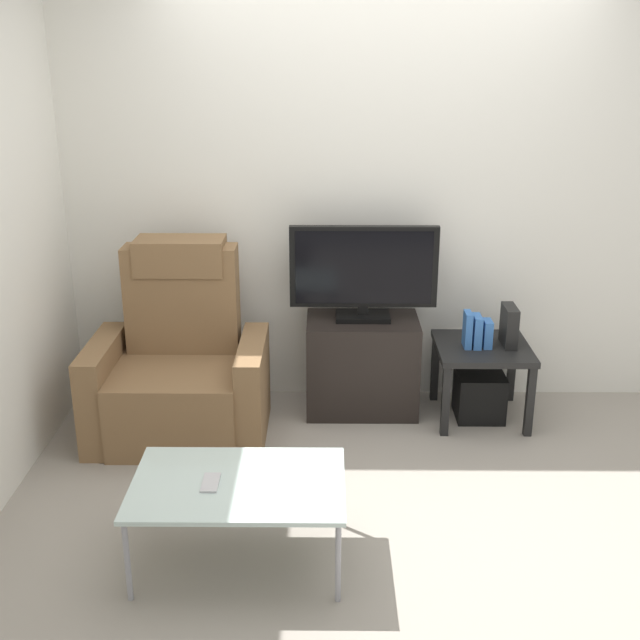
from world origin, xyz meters
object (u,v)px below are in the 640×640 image
at_px(tv_stand, 362,365).
at_px(cell_phone, 211,483).
at_px(television, 364,271).
at_px(game_console, 509,326).
at_px(side_table, 482,357).
at_px(subwoofer_box, 479,395).
at_px(book_middle, 477,331).
at_px(book_rightmost, 487,334).
at_px(coffee_table, 238,487).
at_px(book_leftmost, 467,330).
at_px(recliner_armchair, 180,369).

distance_m(tv_stand, cell_phone, 1.68).
relative_size(television, game_console, 3.65).
relative_size(side_table, subwoofer_box, 1.94).
xyz_separation_m(book_middle, cell_phone, (-1.35, -1.40, -0.16)).
xyz_separation_m(tv_stand, side_table, (0.70, -0.10, 0.10)).
distance_m(book_middle, book_rightmost, 0.06).
distance_m(tv_stand, book_middle, 0.71).
xyz_separation_m(television, side_table, (0.70, -0.12, -0.49)).
bearing_deg(book_middle, game_console, 8.90).
xyz_separation_m(book_rightmost, cell_phone, (-1.41, -1.40, -0.15)).
distance_m(book_rightmost, game_console, 0.14).
distance_m(game_console, coffee_table, 2.02).
distance_m(television, cell_phone, 1.76).
relative_size(book_rightmost, cell_phone, 1.07).
bearing_deg(television, book_rightmost, -11.31).
distance_m(tv_stand, book_leftmost, 0.67).
height_order(tv_stand, game_console, game_console).
relative_size(television, subwoofer_box, 3.09).
bearing_deg(cell_phone, recliner_armchair, 105.65).
bearing_deg(book_leftmost, cell_phone, -132.78).
bearing_deg(book_leftmost, book_rightmost, 0.00).
bearing_deg(book_leftmost, game_console, 6.98).
relative_size(television, book_rightmost, 5.35).
height_order(book_leftmost, cell_phone, book_leftmost).
relative_size(book_leftmost, book_middle, 1.11).
bearing_deg(side_table, cell_phone, -134.50).
xyz_separation_m(tv_stand, book_leftmost, (0.60, -0.12, 0.27)).
bearing_deg(television, coffee_table, -110.96).
distance_m(tv_stand, side_table, 0.71).
distance_m(side_table, book_middle, 0.17).
distance_m(tv_stand, television, 0.58).
xyz_separation_m(side_table, coffee_table, (-1.28, -1.41, -0.02)).
xyz_separation_m(recliner_armchair, subwoofer_box, (1.74, 0.17, -0.23)).
relative_size(book_leftmost, book_rightmost, 1.30).
height_order(subwoofer_box, book_rightmost, book_rightmost).
distance_m(tv_stand, game_console, 0.89).
relative_size(subwoofer_box, game_console, 1.18).
xyz_separation_m(tv_stand, subwoofer_box, (0.70, -0.10, -0.15)).
xyz_separation_m(subwoofer_box, book_rightmost, (0.01, -0.02, 0.40)).
height_order(tv_stand, side_table, tv_stand).
bearing_deg(book_rightmost, book_leftmost, 180.00).
bearing_deg(subwoofer_box, book_leftmost, -168.69).
relative_size(television, book_leftmost, 4.11).
bearing_deg(book_rightmost, recliner_armchair, -174.98).
relative_size(tv_stand, side_table, 1.23).
xyz_separation_m(book_leftmost, book_rightmost, (0.11, 0.00, -0.02)).
height_order(television, cell_phone, television).
xyz_separation_m(subwoofer_box, cell_phone, (-1.40, -1.42, 0.25)).
relative_size(side_table, book_middle, 2.85).
bearing_deg(coffee_table, subwoofer_box, 47.59).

